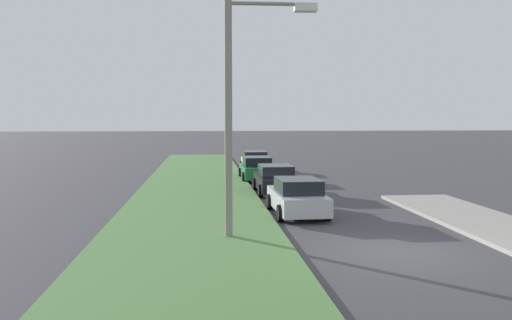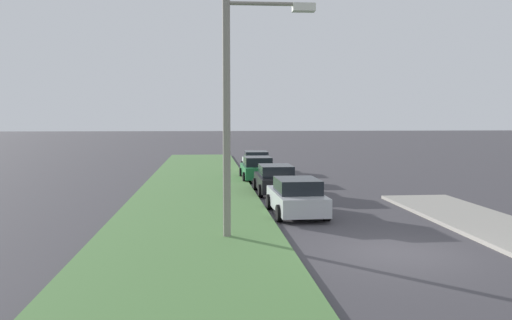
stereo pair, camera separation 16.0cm
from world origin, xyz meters
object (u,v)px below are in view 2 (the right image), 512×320
(parked_car_white, at_px, (256,161))
(parked_car_silver, at_px, (297,197))
(parked_car_black, at_px, (275,180))
(streetlight, at_px, (238,100))
(parked_car_green, at_px, (257,169))

(parked_car_white, bearing_deg, parked_car_silver, -179.07)
(parked_car_black, bearing_deg, streetlight, 165.79)
(parked_car_black, xyz_separation_m, parked_car_green, (5.90, 0.36, 0.00))
(parked_car_silver, distance_m, parked_car_black, 6.04)
(parked_car_silver, height_order, parked_car_black, same)
(parked_car_silver, relative_size, streetlight, 0.58)
(parked_car_white, bearing_deg, parked_car_green, 176.48)
(parked_car_black, distance_m, streetlight, 11.00)
(parked_car_green, bearing_deg, streetlight, 171.78)
(parked_car_white, relative_size, streetlight, 0.58)
(parked_car_white, xyz_separation_m, streetlight, (-21.53, 2.59, 3.67))
(parked_car_green, distance_m, parked_car_white, 5.59)
(parked_car_white, bearing_deg, streetlight, 174.15)
(parked_car_black, bearing_deg, parked_car_green, 3.30)
(parked_car_silver, distance_m, parked_car_green, 11.94)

